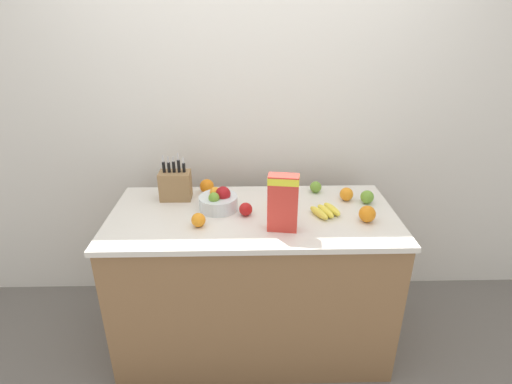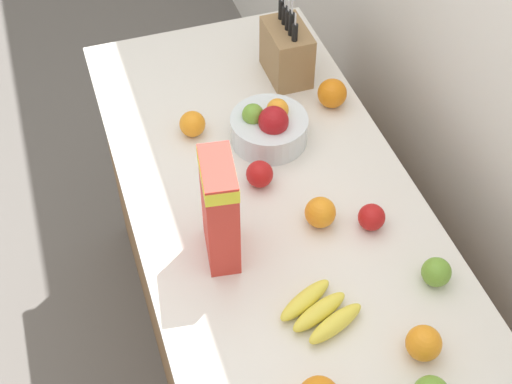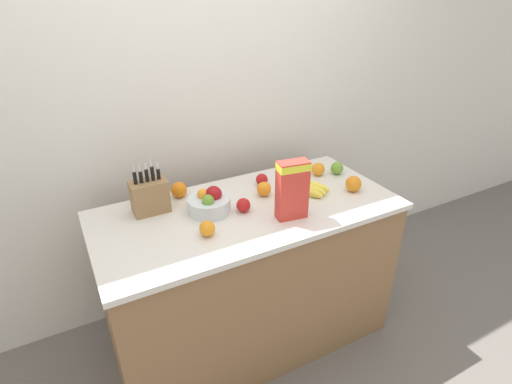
{
  "view_description": "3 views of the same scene",
  "coord_description": "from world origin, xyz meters",
  "px_view_note": "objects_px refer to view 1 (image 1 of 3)",
  "views": [
    {
      "loc": [
        -0.03,
        -1.96,
        1.92
      ],
      "look_at": [
        0.02,
        0.05,
        1.01
      ],
      "focal_mm": 28.0,
      "sensor_mm": 36.0,
      "label": 1
    },
    {
      "loc": [
        1.19,
        -0.43,
        2.29
      ],
      "look_at": [
        0.03,
        -0.05,
        0.95
      ],
      "focal_mm": 50.0,
      "sensor_mm": 36.0,
      "label": 2
    },
    {
      "loc": [
        -0.81,
        -1.6,
        1.94
      ],
      "look_at": [
        0.07,
        0.04,
        0.96
      ],
      "focal_mm": 28.0,
      "sensor_mm": 36.0,
      "label": 3
    }
  ],
  "objects_px": {
    "apple_front": "(246,209)",
    "knife_block": "(175,185)",
    "apple_by_knife_block": "(367,197)",
    "orange_front_center": "(277,200)",
    "apple_rightmost": "(284,192)",
    "orange_near_bowl": "(198,220)",
    "apple_leftmost": "(316,187)",
    "cereal_box": "(283,200)",
    "orange_back_center": "(367,214)",
    "banana_bunch": "(326,211)",
    "orange_front_left": "(346,194)",
    "fruit_bowl": "(219,201)",
    "orange_front_right": "(207,186)"
  },
  "relations": [
    {
      "from": "apple_front",
      "to": "knife_block",
      "type": "bearing_deg",
      "value": 151.5
    },
    {
      "from": "apple_by_knife_block",
      "to": "orange_front_center",
      "type": "distance_m",
      "value": 0.53
    },
    {
      "from": "apple_front",
      "to": "apple_rightmost",
      "type": "relative_size",
      "value": 1.05
    },
    {
      "from": "knife_block",
      "to": "orange_front_center",
      "type": "xyz_separation_m",
      "value": [
        0.59,
        -0.12,
        -0.05
      ]
    },
    {
      "from": "apple_rightmost",
      "to": "orange_near_bowl",
      "type": "distance_m",
      "value": 0.58
    },
    {
      "from": "apple_front",
      "to": "apple_by_knife_block",
      "type": "distance_m",
      "value": 0.72
    },
    {
      "from": "apple_leftmost",
      "to": "apple_front",
      "type": "bearing_deg",
      "value": -145.74
    },
    {
      "from": "apple_by_knife_block",
      "to": "orange_front_center",
      "type": "height_order",
      "value": "orange_front_center"
    },
    {
      "from": "apple_by_knife_block",
      "to": "apple_rightmost",
      "type": "xyz_separation_m",
      "value": [
        -0.48,
        0.08,
        -0.0
      ]
    },
    {
      "from": "cereal_box",
      "to": "apple_by_knife_block",
      "type": "bearing_deg",
      "value": 37.99
    },
    {
      "from": "apple_by_knife_block",
      "to": "orange_back_center",
      "type": "height_order",
      "value": "orange_back_center"
    },
    {
      "from": "knife_block",
      "to": "cereal_box",
      "type": "bearing_deg",
      "value": -32.61
    },
    {
      "from": "cereal_box",
      "to": "apple_by_knife_block",
      "type": "height_order",
      "value": "cereal_box"
    },
    {
      "from": "banana_bunch",
      "to": "orange_front_left",
      "type": "xyz_separation_m",
      "value": [
        0.15,
        0.18,
        0.02
      ]
    },
    {
      "from": "apple_rightmost",
      "to": "orange_front_left",
      "type": "height_order",
      "value": "orange_front_left"
    },
    {
      "from": "cereal_box",
      "to": "apple_leftmost",
      "type": "distance_m",
      "value": 0.53
    },
    {
      "from": "cereal_box",
      "to": "orange_near_bowl",
      "type": "xyz_separation_m",
      "value": [
        -0.43,
        0.04,
        -0.13
      ]
    },
    {
      "from": "knife_block",
      "to": "apple_front",
      "type": "relative_size",
      "value": 3.94
    },
    {
      "from": "orange_back_center",
      "to": "fruit_bowl",
      "type": "bearing_deg",
      "value": 168.16
    },
    {
      "from": "apple_rightmost",
      "to": "orange_near_bowl",
      "type": "relative_size",
      "value": 0.93
    },
    {
      "from": "banana_bunch",
      "to": "cereal_box",
      "type": "bearing_deg",
      "value": -148.24
    },
    {
      "from": "knife_block",
      "to": "banana_bunch",
      "type": "height_order",
      "value": "knife_block"
    },
    {
      "from": "cereal_box",
      "to": "orange_front_right",
      "type": "xyz_separation_m",
      "value": [
        -0.42,
        0.46,
        -0.12
      ]
    },
    {
      "from": "orange_front_left",
      "to": "orange_front_right",
      "type": "distance_m",
      "value": 0.84
    },
    {
      "from": "cereal_box",
      "to": "knife_block",
      "type": "bearing_deg",
      "value": 155.73
    },
    {
      "from": "apple_rightmost",
      "to": "orange_front_right",
      "type": "height_order",
      "value": "orange_front_right"
    },
    {
      "from": "knife_block",
      "to": "banana_bunch",
      "type": "distance_m",
      "value": 0.88
    },
    {
      "from": "fruit_bowl",
      "to": "orange_front_center",
      "type": "bearing_deg",
      "value": 3.86
    },
    {
      "from": "cereal_box",
      "to": "banana_bunch",
      "type": "bearing_deg",
      "value": 40.1
    },
    {
      "from": "fruit_bowl",
      "to": "banana_bunch",
      "type": "height_order",
      "value": "fruit_bowl"
    },
    {
      "from": "orange_front_center",
      "to": "orange_front_right",
      "type": "distance_m",
      "value": 0.46
    },
    {
      "from": "banana_bunch",
      "to": "knife_block",
      "type": "bearing_deg",
      "value": 165.0
    },
    {
      "from": "cereal_box",
      "to": "apple_rightmost",
      "type": "xyz_separation_m",
      "value": [
        0.04,
        0.38,
        -0.13
      ]
    },
    {
      "from": "apple_front",
      "to": "apple_rightmost",
      "type": "height_order",
      "value": "apple_front"
    },
    {
      "from": "apple_rightmost",
      "to": "orange_back_center",
      "type": "distance_m",
      "value": 0.51
    },
    {
      "from": "orange_front_center",
      "to": "orange_back_center",
      "type": "xyz_separation_m",
      "value": [
        0.46,
        -0.19,
        0.0
      ]
    },
    {
      "from": "orange_back_center",
      "to": "apple_front",
      "type": "bearing_deg",
      "value": 172.26
    },
    {
      "from": "orange_near_bowl",
      "to": "orange_front_right",
      "type": "relative_size",
      "value": 0.85
    },
    {
      "from": "apple_front",
      "to": "orange_front_center",
      "type": "xyz_separation_m",
      "value": [
        0.18,
        0.1,
        0.0
      ]
    },
    {
      "from": "fruit_bowl",
      "to": "orange_back_center",
      "type": "relative_size",
      "value": 2.44
    },
    {
      "from": "knife_block",
      "to": "orange_front_center",
      "type": "bearing_deg",
      "value": -11.76
    },
    {
      "from": "banana_bunch",
      "to": "apple_front",
      "type": "distance_m",
      "value": 0.44
    },
    {
      "from": "banana_bunch",
      "to": "orange_near_bowl",
      "type": "xyz_separation_m",
      "value": [
        -0.68,
        -0.11,
        0.02
      ]
    },
    {
      "from": "apple_front",
      "to": "orange_back_center",
      "type": "relative_size",
      "value": 0.81
    },
    {
      "from": "orange_near_bowl",
      "to": "cereal_box",
      "type": "bearing_deg",
      "value": -5.4
    },
    {
      "from": "banana_bunch",
      "to": "apple_front",
      "type": "bearing_deg",
      "value": 179.52
    },
    {
      "from": "cereal_box",
      "to": "orange_back_center",
      "type": "height_order",
      "value": "cereal_box"
    },
    {
      "from": "banana_bunch",
      "to": "apple_by_knife_block",
      "type": "xyz_separation_m",
      "value": [
        0.27,
        0.14,
        0.02
      ]
    },
    {
      "from": "orange_front_right",
      "to": "banana_bunch",
      "type": "bearing_deg",
      "value": -24.5
    },
    {
      "from": "apple_rightmost",
      "to": "orange_front_right",
      "type": "xyz_separation_m",
      "value": [
        -0.47,
        0.08,
        0.01
      ]
    }
  ]
}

